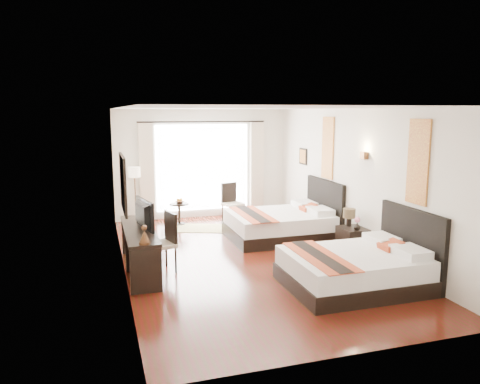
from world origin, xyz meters
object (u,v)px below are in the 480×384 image
object	(u,v)px
fruit_bowl	(180,202)
window_chair	(233,210)
nightstand	(352,241)
desk_chair	(161,254)
console_desk	(140,250)
side_table	(179,214)
vase	(357,228)
floor_lamp	(135,176)
bed_far	(283,224)
table_lamp	(349,215)
television	(140,214)
bed_near	(358,267)

from	to	relation	value
fruit_bowl	window_chair	bearing A→B (deg)	-4.88
nightstand	desk_chair	world-z (taller)	desk_chair
console_desk	side_table	size ratio (longest dim) A/B	4.14
console_desk	window_chair	size ratio (longest dim) A/B	2.27
side_table	nightstand	bearing A→B (deg)	-51.13
vase	floor_lamp	size ratio (longest dim) A/B	0.10
desk_chair	window_chair	world-z (taller)	desk_chair
bed_far	floor_lamp	size ratio (longest dim) A/B	1.57
desk_chair	fruit_bowl	world-z (taller)	desk_chair
table_lamp	television	bearing A→B (deg)	178.64
bed_near	window_chair	size ratio (longest dim) A/B	2.20
television	side_table	world-z (taller)	television
bed_near	floor_lamp	xyz separation A→B (m)	(-3.00, 5.34, 0.87)
fruit_bowl	window_chair	world-z (taller)	window_chair
bed_far	floor_lamp	distance (m)	3.85
bed_far	television	world-z (taller)	television
nightstand	desk_chair	distance (m)	3.65
table_lamp	television	size ratio (longest dim) A/B	0.43
side_table	desk_chair	bearing A→B (deg)	-104.96
console_desk	fruit_bowl	distance (m)	3.41
vase	console_desk	distance (m)	4.02
bed_far	window_chair	size ratio (longest dim) A/B	2.28
nightstand	table_lamp	xyz separation A→B (m)	(-0.00, 0.15, 0.49)
desk_chair	table_lamp	bearing A→B (deg)	165.13
vase	television	distance (m)	4.01
television	fruit_bowl	world-z (taller)	television
vase	floor_lamp	xyz separation A→B (m)	(-3.76, 4.02, 0.61)
window_chair	table_lamp	bearing A→B (deg)	9.06
console_desk	television	world-z (taller)	television
television	window_chair	bearing A→B (deg)	-51.19
nightstand	television	xyz separation A→B (m)	(-3.99, 0.24, 0.74)
vase	console_desk	xyz separation A→B (m)	(-3.99, 0.45, -0.19)
vase	desk_chair	bearing A→B (deg)	175.22
television	desk_chair	size ratio (longest dim) A/B	0.86
bed_far	fruit_bowl	xyz separation A→B (m)	(-1.94, 1.91, 0.24)
desk_chair	fruit_bowl	xyz separation A→B (m)	(0.90, 3.31, 0.24)
table_lamp	console_desk	world-z (taller)	table_lamp
nightstand	fruit_bowl	distance (m)	4.41
floor_lamp	window_chair	world-z (taller)	floor_lamp
console_desk	side_table	world-z (taller)	console_desk
floor_lamp	side_table	size ratio (longest dim) A/B	2.64
floor_lamp	window_chair	size ratio (longest dim) A/B	1.45
nightstand	side_table	distance (m)	4.41
television	console_desk	bearing A→B (deg)	22.57
nightstand	floor_lamp	xyz separation A→B (m)	(-3.77, 3.85, 0.91)
floor_lamp	side_table	bearing A→B (deg)	-22.18
floor_lamp	fruit_bowl	bearing A→B (deg)	-21.68
desk_chair	floor_lamp	world-z (taller)	floor_lamp
nightstand	bed_far	bearing A→B (deg)	117.89
desk_chair	side_table	bearing A→B (deg)	-120.14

